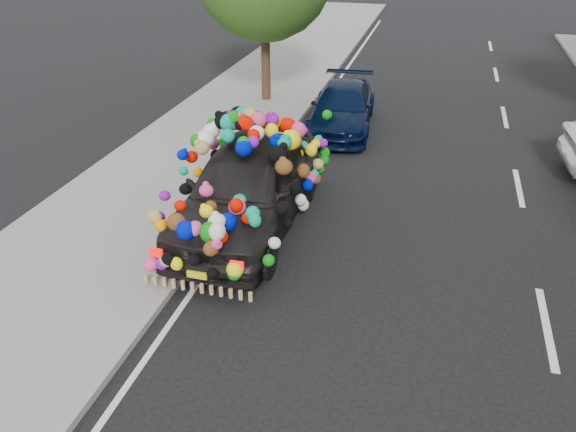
# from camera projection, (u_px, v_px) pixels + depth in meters

# --- Properties ---
(ground) EXTENTS (100.00, 100.00, 0.00)m
(ground) POSITION_uv_depth(u_px,v_px,m) (317.00, 290.00, 9.40)
(ground) COLOR black
(ground) RESTS_ON ground
(sidewalk) EXTENTS (4.00, 60.00, 0.12)m
(sidewalk) POSITION_uv_depth(u_px,v_px,m) (90.00, 251.00, 10.35)
(sidewalk) COLOR gray
(sidewalk) RESTS_ON ground
(kerb) EXTENTS (0.15, 60.00, 0.13)m
(kerb) POSITION_uv_depth(u_px,v_px,m) (187.00, 266.00, 9.90)
(kerb) COLOR gray
(kerb) RESTS_ON ground
(lane_markings) EXTENTS (6.00, 50.00, 0.01)m
(lane_markings) POSITION_uv_depth(u_px,v_px,m) (547.00, 327.00, 8.57)
(lane_markings) COLOR silver
(lane_markings) RESTS_ON ground
(plush_art_car) EXTENTS (2.40, 5.23, 2.36)m
(plush_art_car) POSITION_uv_depth(u_px,v_px,m) (247.00, 169.00, 10.73)
(plush_art_car) COLOR black
(plush_art_car) RESTS_ON ground
(navy_sedan) EXTENTS (2.00, 4.28, 1.21)m
(navy_sedan) POSITION_uv_depth(u_px,v_px,m) (342.00, 108.00, 15.88)
(navy_sedan) COLOR black
(navy_sedan) RESTS_ON ground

